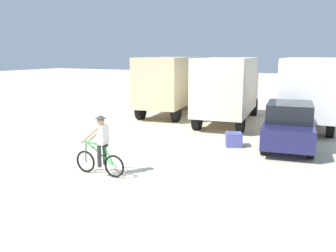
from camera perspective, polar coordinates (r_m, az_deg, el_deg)
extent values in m
plane|color=beige|center=(9.39, -8.12, -10.88)|extent=(120.00, 120.00, 0.00)
cube|color=#CCB78E|center=(20.65, 0.02, 7.18)|extent=(3.15, 5.50, 2.70)
cube|color=#B21E1E|center=(23.92, 2.66, 6.56)|extent=(2.40, 1.81, 2.00)
cube|color=black|center=(24.57, 3.13, 7.51)|extent=(2.01, 0.38, 0.80)
cylinder|color=black|center=(24.24, 0.25, 4.26)|extent=(0.47, 1.04, 1.00)
cylinder|color=black|center=(23.67, 4.95, 4.04)|extent=(0.47, 1.04, 1.00)
cylinder|color=black|center=(19.62, -4.40, 2.51)|extent=(0.47, 1.04, 1.00)
cylinder|color=black|center=(18.92, 1.30, 2.20)|extent=(0.47, 1.04, 1.00)
cube|color=beige|center=(18.13, 9.33, 6.43)|extent=(3.03, 5.46, 2.70)
cube|color=silver|center=(21.51, 11.03, 5.81)|extent=(2.37, 1.76, 2.00)
cube|color=black|center=(22.17, 11.36, 6.87)|extent=(2.02, 0.33, 0.80)
cylinder|color=black|center=(21.72, 8.22, 3.30)|extent=(0.44, 1.03, 1.00)
cylinder|color=black|center=(21.40, 13.58, 2.97)|extent=(0.44, 1.03, 1.00)
cylinder|color=black|center=(16.93, 4.68, 1.07)|extent=(0.44, 1.03, 1.00)
cylinder|color=black|center=(16.51, 11.51, 0.61)|extent=(0.44, 1.03, 1.00)
cube|color=white|center=(18.38, 21.69, 5.84)|extent=(2.74, 5.35, 2.70)
cube|color=#B21E1E|center=(21.81, 21.94, 5.27)|extent=(2.30, 1.64, 2.00)
cube|color=black|center=(22.48, 22.07, 6.32)|extent=(2.02, 0.22, 0.80)
cylinder|color=black|center=(21.88, 19.07, 2.84)|extent=(0.39, 1.02, 1.00)
cylinder|color=black|center=(21.82, 24.41, 2.42)|extent=(0.39, 1.02, 1.00)
cylinder|color=black|center=(16.97, 17.66, 0.58)|extent=(0.39, 1.02, 1.00)
cylinder|color=black|center=(16.90, 24.54, 0.04)|extent=(0.39, 1.02, 1.00)
cube|color=#1E1E4C|center=(14.38, 18.68, -0.57)|extent=(2.33, 4.40, 0.76)
cube|color=black|center=(14.11, 18.86, 2.17)|extent=(1.88, 2.30, 0.68)
cylinder|color=black|center=(15.75, 15.85, -0.79)|extent=(0.31, 0.66, 0.64)
cylinder|color=black|center=(15.75, 21.52, -1.17)|extent=(0.31, 0.66, 0.64)
cylinder|color=black|center=(13.22, 15.10, -3.07)|extent=(0.31, 0.66, 0.64)
cylinder|color=black|center=(13.21, 21.86, -3.52)|extent=(0.31, 0.66, 0.64)
torus|color=black|center=(11.16, -13.03, -5.55)|extent=(0.68, 0.07, 0.68)
cylinder|color=silver|center=(11.16, -13.03, -5.55)|extent=(0.08, 0.08, 0.08)
torus|color=black|center=(10.55, -8.59, -6.38)|extent=(0.68, 0.07, 0.68)
cylinder|color=silver|center=(10.55, -8.59, -6.38)|extent=(0.08, 0.08, 0.08)
cylinder|color=green|center=(10.74, -10.83, -4.35)|extent=(1.03, 0.07, 0.68)
cylinder|color=green|center=(10.77, -11.62, -2.79)|extent=(0.66, 0.06, 0.13)
cylinder|color=green|center=(10.56, -9.40, -4.79)|extent=(0.39, 0.06, 0.59)
cylinder|color=green|center=(11.06, -13.01, -3.98)|extent=(0.10, 0.05, 0.64)
cylinder|color=silver|center=(10.96, -12.98, -2.39)|extent=(0.04, 0.52, 0.04)
cube|color=black|center=(10.58, -10.22, -3.05)|extent=(0.24, 0.12, 0.06)
cube|color=silver|center=(10.52, -10.36, -1.41)|extent=(0.20, 0.32, 0.56)
sphere|color=#A87A5B|center=(10.47, -10.71, 0.76)|extent=(0.22, 0.22, 0.22)
cone|color=#333333|center=(10.45, -10.73, 1.46)|extent=(0.32, 0.32, 0.10)
cylinder|color=#26262B|center=(10.61, -10.93, -4.72)|extent=(0.12, 0.12, 0.66)
cylinder|color=#26262B|center=(10.81, -10.09, -4.39)|extent=(0.12, 0.12, 0.66)
cylinder|color=#A87A5B|center=(10.59, -12.41, -1.49)|extent=(0.63, 0.10, 0.53)
cylinder|color=#A87A5B|center=(10.86, -11.22, -1.11)|extent=(0.63, 0.08, 0.53)
cube|color=#4C5199|center=(14.14, 10.44, -2.13)|extent=(0.80, 0.80, 0.54)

